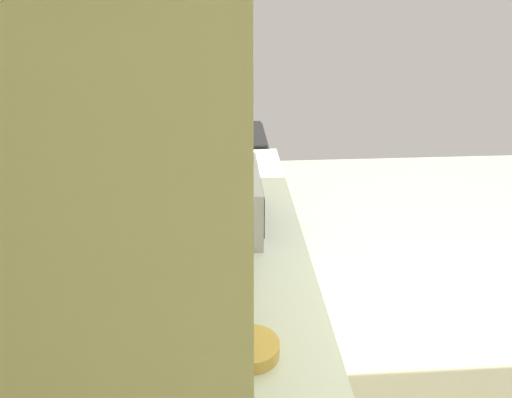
% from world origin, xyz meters
% --- Properties ---
extents(ground_plane, '(6.82, 6.82, 0.00)m').
position_xyz_m(ground_plane, '(0.00, 0.00, 0.00)').
color(ground_plane, beige).
extents(wall_back, '(4.38, 0.12, 2.75)m').
position_xyz_m(wall_back, '(0.00, 1.54, 1.37)').
color(wall_back, beige).
rests_on(wall_back, ground_plane).
extents(upper_cabinets, '(2.20, 0.32, 0.68)m').
position_xyz_m(upper_cabinets, '(-0.41, 1.32, 1.83)').
color(upper_cabinets, beige).
extents(oven_range, '(0.62, 0.62, 1.06)m').
position_xyz_m(oven_range, '(1.60, 1.18, 0.46)').
color(oven_range, black).
rests_on(oven_range, ground_plane).
extents(microwave, '(0.53, 0.33, 0.26)m').
position_xyz_m(microwave, '(0.23, 1.18, 1.02)').
color(microwave, '#B7BABF').
rests_on(microwave, counter_run).
extents(bowl, '(0.18, 0.18, 0.05)m').
position_xyz_m(bowl, '(-0.65, 1.11, 0.91)').
color(bowl, gold).
rests_on(bowl, counter_run).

